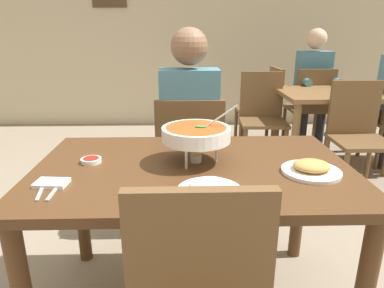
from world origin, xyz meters
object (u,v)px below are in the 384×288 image
rice_plate (210,189)px  chair_bg_left (310,104)px  appetizer_plate (311,169)px  chair_bg_right (262,112)px  curry_bowl (196,134)px  patron_bg_left (314,81)px  chair_bg_window (265,103)px  dining_table_main (193,187)px  dining_table_far (331,105)px  chair_diner_main (189,156)px  sauce_dish (91,160)px  diner_main (189,120)px  chair_bg_corner (357,130)px

rice_plate → chair_bg_left: size_ratio=0.27×
appetizer_plate → chair_bg_right: chair_bg_right is taller
curry_bowl → patron_bg_left: size_ratio=0.25×
rice_plate → chair_bg_window: size_ratio=0.27×
dining_table_main → appetizer_plate: bearing=-11.1°
appetizer_plate → chair_bg_left: chair_bg_left is taller
appetizer_plate → chair_bg_left: bearing=69.8°
dining_table_main → dining_table_far: bearing=53.0°
curry_bowl → patron_bg_left: patron_bg_left is taller
chair_diner_main → sauce_dish: (-0.45, -0.67, 0.23)m
patron_bg_left → curry_bowl: bearing=-120.4°
diner_main → curry_bowl: 0.71m
diner_main → appetizer_plate: 0.97m
chair_bg_right → diner_main: bearing=-121.9°
patron_bg_left → appetizer_plate: bearing=-110.4°
rice_plate → chair_bg_window: 2.80m
patron_bg_left → dining_table_far: bearing=-92.7°
rice_plate → dining_table_far: (1.35, 2.13, -0.15)m
diner_main → patron_bg_left: bearing=50.0°
diner_main → curry_bowl: diner_main is taller
sauce_dish → dining_table_main: bearing=-6.4°
sauce_dish → chair_bg_left: (1.84, 2.31, -0.23)m
curry_bowl → chair_diner_main: bearing=91.3°
chair_diner_main → diner_main: bearing=90.0°
appetizer_plate → chair_bg_corner: size_ratio=0.27×
dining_table_main → appetizer_plate: appetizer_plate is taller
chair_bg_window → chair_bg_corner: bearing=-64.8°
sauce_dish → chair_bg_corner: (1.85, 1.26, -0.23)m
dining_table_far → patron_bg_left: size_ratio=0.76×
curry_bowl → sauce_dish: 0.48m
rice_plate → appetizer_plate: (0.43, 0.18, 0.00)m
sauce_dish → chair_bg_right: size_ratio=0.10×
sauce_dish → dining_table_far: (1.85, 1.81, -0.14)m
curry_bowl → appetizer_plate: (0.47, -0.14, -0.11)m
dining_table_far → rice_plate: bearing=-122.3°
dining_table_main → sauce_dish: (-0.45, 0.05, 0.11)m
diner_main → chair_bg_window: size_ratio=1.46×
chair_bg_right → chair_bg_window: (0.14, 0.44, 0.00)m
chair_bg_window → patron_bg_left: (0.54, 0.05, 0.24)m
appetizer_plate → patron_bg_left: 2.71m
chair_bg_left → dining_table_main: bearing=-120.4°
dining_table_main → rice_plate: bearing=-79.3°
curry_bowl → appetizer_plate: curry_bowl is taller
rice_plate → chair_bg_window: chair_bg_window is taller
chair_bg_right → rice_plate: bearing=-107.4°
curry_bowl → dining_table_far: bearing=52.6°
chair_diner_main → chair_bg_corner: same height
dining_table_main → chair_bg_right: 2.10m
curry_bowl → chair_bg_corner: bearing=42.4°
curry_bowl → chair_bg_right: 2.07m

